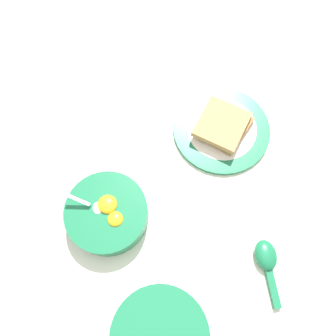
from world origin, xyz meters
TOP-DOWN VIEW (x-y plane):
  - ground_plane at (0.00, 0.00)m, footprint 3.00×3.00m
  - egg_bowl at (0.06, 0.14)m, footprint 0.17×0.17m
  - toast_plate at (0.21, -0.15)m, footprint 0.23×0.23m
  - toast_sandwich at (0.21, -0.15)m, footprint 0.15×0.16m
  - soup_spoon at (-0.10, -0.16)m, footprint 0.13×0.05m
  - congee_bowl at (-0.18, 0.08)m, footprint 0.18×0.18m

SIDE VIEW (x-z plane):
  - ground_plane at x=0.00m, z-range 0.00..0.00m
  - toast_plate at x=0.21m, z-range 0.00..0.01m
  - soup_spoon at x=-0.10m, z-range 0.00..0.03m
  - toast_sandwich at x=0.21m, z-range 0.01..0.04m
  - egg_bowl at x=0.06m, z-range -0.01..0.07m
  - congee_bowl at x=-0.18m, z-range 0.00..0.06m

